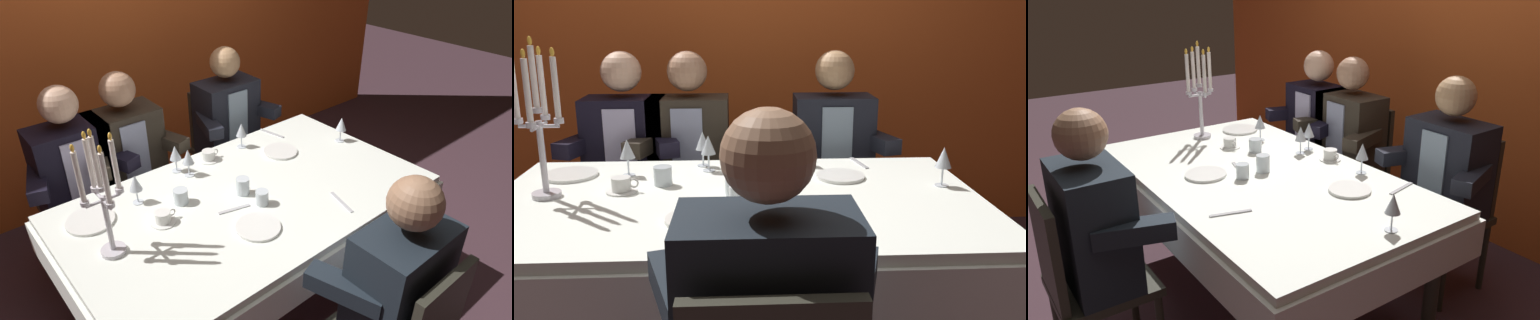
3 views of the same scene
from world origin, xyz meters
TOP-DOWN VIEW (x-y plane):
  - back_wall at (0.00, 1.66)m, footprint 6.00×0.12m
  - dining_table at (0.00, 0.00)m, footprint 1.94×1.14m
  - candelabra at (-0.74, 0.04)m, footprint 0.19×0.19m
  - dinner_plate_0 at (-0.73, 0.32)m, footprint 0.23×0.23m
  - dinner_plate_1 at (-0.14, -0.24)m, footprint 0.22×0.22m
  - dinner_plate_2 at (0.44, 0.23)m, footprint 0.21×0.21m
  - wine_glass_0 at (-0.48, 0.31)m, footprint 0.07×0.07m
  - wine_glass_1 at (-0.13, 0.37)m, footprint 0.07×0.07m
  - wine_glass_2 at (0.31, 0.44)m, footprint 0.07×0.07m
  - wine_glass_3 at (0.84, 0.10)m, footprint 0.07×0.07m
  - wine_glass_4 at (-0.16, 0.45)m, footprint 0.07×0.07m
  - water_tumbler_0 at (-0.31, 0.17)m, footprint 0.08×0.08m
  - water_tumbler_1 at (-0.01, 0.03)m, footprint 0.07×0.07m
  - water_tumbler_2 at (0.01, -0.11)m, footprint 0.07×0.07m
  - coffee_cup_0 at (-0.46, 0.08)m, footprint 0.13×0.12m
  - coffee_cup_1 at (0.06, 0.44)m, footprint 0.13×0.12m
  - fork_0 at (-0.13, -0.06)m, footprint 0.17×0.06m
  - knife_1 at (0.57, 0.45)m, footprint 0.05×0.19m
  - knife_2 at (0.33, -0.36)m, footprint 0.07×0.19m
  - seated_diner_0 at (-0.60, 0.89)m, footprint 0.63×0.48m
  - seated_diner_1 at (-0.26, 0.89)m, footprint 0.63×0.48m
  - seated_diner_3 at (0.52, 0.89)m, footprint 0.63×0.48m

SIDE VIEW (x-z plane):
  - dining_table at x=0.00m, z-range 0.25..0.99m
  - seated_diner_0 at x=-0.60m, z-range 0.12..1.36m
  - seated_diner_1 at x=-0.26m, z-range 0.12..1.36m
  - seated_diner_3 at x=0.52m, z-range 0.12..1.36m
  - fork_0 at x=-0.13m, z-range 0.74..0.75m
  - knife_1 at x=0.57m, z-range 0.74..0.75m
  - knife_2 at x=0.33m, z-range 0.74..0.75m
  - dinner_plate_0 at x=-0.73m, z-range 0.74..0.75m
  - dinner_plate_1 at x=-0.14m, z-range 0.74..0.75m
  - dinner_plate_2 at x=0.44m, z-range 0.74..0.75m
  - coffee_cup_0 at x=-0.46m, z-range 0.74..0.80m
  - coffee_cup_1 at x=0.06m, z-range 0.74..0.80m
  - water_tumbler_2 at x=0.01m, z-range 0.74..0.82m
  - water_tumbler_0 at x=-0.31m, z-range 0.74..0.82m
  - water_tumbler_1 at x=-0.01m, z-range 0.74..0.83m
  - wine_glass_0 at x=-0.48m, z-range 0.77..0.94m
  - wine_glass_1 at x=-0.13m, z-range 0.77..0.94m
  - wine_glass_2 at x=0.31m, z-range 0.77..0.94m
  - wine_glass_4 at x=-0.16m, z-range 0.77..0.94m
  - wine_glass_3 at x=0.84m, z-range 0.77..0.94m
  - candelabra at x=-0.74m, z-range 0.73..1.34m
  - back_wall at x=0.00m, z-range 0.00..2.70m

